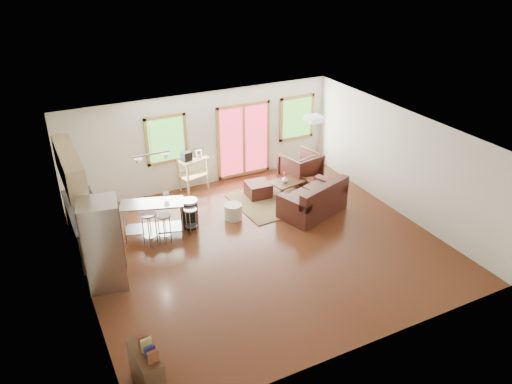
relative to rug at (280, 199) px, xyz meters
name	(u,v)px	position (x,y,z in m)	size (l,w,h in m)	color
floor	(262,246)	(-1.42, -1.72, -0.02)	(7.50, 7.00, 0.02)	#35180C
ceiling	(263,135)	(-1.42, -1.72, 2.60)	(7.50, 7.00, 0.02)	silver
back_wall	(202,140)	(-1.42, 1.79, 1.29)	(7.50, 0.02, 2.60)	beige
left_wall	(78,236)	(-5.18, -1.72, 1.29)	(0.02, 7.00, 2.60)	beige
right_wall	(400,162)	(2.34, -1.72, 1.29)	(0.02, 7.00, 2.60)	beige
front_wall	(365,286)	(-1.42, -5.23, 1.29)	(7.50, 0.02, 2.60)	beige
window_left	(166,140)	(-2.42, 1.74, 1.49)	(1.10, 0.05, 1.30)	#2D5E1F
french_doors	(244,140)	(-0.22, 1.74, 1.09)	(1.60, 0.05, 2.10)	#C2283B
window_right	(297,118)	(1.48, 1.74, 1.49)	(1.10, 0.05, 1.30)	#2D5E1F
rug	(280,199)	(0.00, 0.00, 0.00)	(2.36, 1.81, 0.02)	#426139
loveseat	(314,201)	(0.38, -1.01, 0.34)	(1.87, 1.42, 0.88)	black
coffee_table	(289,182)	(0.36, 0.20, 0.32)	(1.06, 0.74, 0.39)	#352012
armchair	(300,166)	(1.00, 0.69, 0.47)	(0.94, 0.88, 0.97)	black
ottoman	(258,190)	(-0.43, 0.44, 0.18)	(0.59, 0.59, 0.39)	black
pouf	(233,212)	(-1.50, -0.34, 0.18)	(0.44, 0.44, 0.38)	beige
vase	(285,178)	(0.21, 0.15, 0.49)	(0.18, 0.19, 0.29)	silver
book	(307,175)	(0.78, -0.03, 0.54)	(0.22, 0.03, 0.30)	brown
cabinets	(82,210)	(-4.91, -0.02, 0.92)	(0.64, 2.24, 2.30)	tan
refrigerator	(104,244)	(-4.76, -1.58, 0.90)	(0.84, 0.82, 1.83)	#B7BABC
island	(153,214)	(-3.45, -0.30, 0.59)	(1.49, 0.95, 0.88)	#B7BABC
cup	(166,193)	(-3.10, -0.26, 1.00)	(0.13, 0.10, 0.13)	silver
bar_stool_a	(149,221)	(-3.62, -0.57, 0.58)	(0.49, 0.49, 0.80)	#B7BABC
bar_stool_b	(164,222)	(-3.30, -0.62, 0.51)	(0.44, 0.44, 0.70)	#B7BABC
bar_stool_c	(191,215)	(-2.64, -0.52, 0.47)	(0.37, 0.37, 0.64)	#B7BABC
trash_can	(190,213)	(-2.57, -0.25, 0.35)	(0.39, 0.39, 0.72)	black
kitchen_cart	(192,163)	(-1.82, 1.56, 0.78)	(0.86, 0.67, 1.16)	tan
bookshelf	(147,369)	(-4.77, -4.45, 0.36)	(0.38, 0.83, 0.94)	#352012
ceiling_flush	(314,119)	(0.18, -1.12, 2.52)	(0.35, 0.35, 0.12)	white
pendant_light	(152,158)	(-3.32, -0.22, 1.89)	(0.80, 0.18, 0.79)	gray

